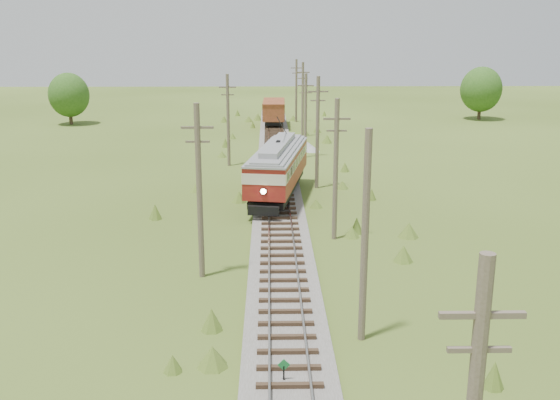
{
  "coord_description": "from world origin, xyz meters",
  "views": [
    {
      "loc": [
        -0.7,
        -18.4,
        12.31
      ],
      "look_at": [
        0.0,
        19.98,
        1.96
      ],
      "focal_mm": 40.0,
      "sensor_mm": 36.0,
      "label": 1
    }
  ],
  "objects_px": {
    "switch_marker": "(284,370)",
    "streetcar": "(278,165)",
    "gravel_pile": "(306,146)",
    "gondola": "(274,111)"
  },
  "relations": [
    {
      "from": "switch_marker",
      "to": "streetcar",
      "type": "distance_m",
      "value": 25.97
    },
    {
      "from": "gondola",
      "to": "switch_marker",
      "type": "bearing_deg",
      "value": -88.98
    },
    {
      "from": "streetcar",
      "to": "gravel_pile",
      "type": "bearing_deg",
      "value": 90.48
    },
    {
      "from": "switch_marker",
      "to": "gravel_pile",
      "type": "xyz_separation_m",
      "value": [
        3.51,
        46.25,
        -0.12
      ]
    },
    {
      "from": "gravel_pile",
      "to": "switch_marker",
      "type": "bearing_deg",
      "value": -94.35
    },
    {
      "from": "gondola",
      "to": "gravel_pile",
      "type": "xyz_separation_m",
      "value": [
        3.31,
        -17.58,
        -1.62
      ]
    },
    {
      "from": "streetcar",
      "to": "gondola",
      "type": "relative_size",
      "value": 1.46
    },
    {
      "from": "switch_marker",
      "to": "gondola",
      "type": "relative_size",
      "value": 0.12
    },
    {
      "from": "gondola",
      "to": "gravel_pile",
      "type": "height_order",
      "value": "gondola"
    },
    {
      "from": "streetcar",
      "to": "gravel_pile",
      "type": "relative_size",
      "value": 4.05
    }
  ]
}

